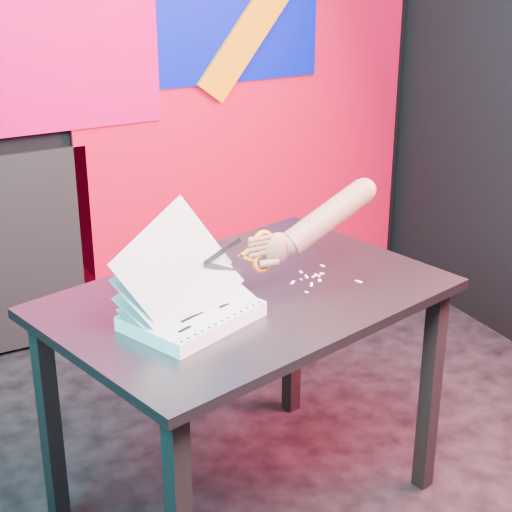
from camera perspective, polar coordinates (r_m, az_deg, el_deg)
room at (r=2.18m, az=1.72°, el=10.79°), size 3.01×3.01×2.71m
backdrop at (r=3.61m, az=-8.97°, el=8.84°), size 2.88×0.05×2.08m
work_table at (r=2.51m, az=-0.62°, el=-4.54°), size 1.27×1.00×0.75m
printout_stack at (r=2.30m, az=-4.37°, el=-3.74°), size 0.42×0.35×0.33m
scissors at (r=2.39m, az=0.14°, el=0.25°), size 0.22×0.02×0.13m
hand_forearm at (r=2.47m, az=4.25°, el=2.31°), size 0.41×0.09×0.21m
paper_clippings at (r=2.57m, az=4.01°, el=-1.45°), size 0.20×0.17×0.00m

